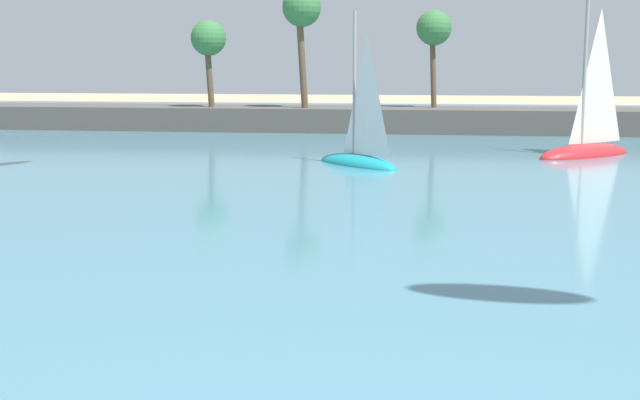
{
  "coord_description": "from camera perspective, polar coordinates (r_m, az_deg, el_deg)",
  "views": [
    {
      "loc": [
        4.17,
        0.51,
        5.28
      ],
      "look_at": [
        1.87,
        16.86,
        2.53
      ],
      "focal_mm": 47.28,
      "sensor_mm": 36.0,
      "label": 1
    }
  ],
  "objects": [
    {
      "name": "sea",
      "position": [
        56.4,
        3.73,
        4.1
      ],
      "size": [
        220.0,
        93.62,
        0.06
      ],
      "primitive_type": "cube",
      "color": "teal",
      "rests_on": "ground"
    },
    {
      "name": "palm_headland",
      "position": [
        63.0,
        5.39,
        6.26
      ],
      "size": [
        114.32,
        6.09,
        12.85
      ],
      "color": "#514C47",
      "rests_on": "ground"
    },
    {
      "name": "sailboat_toward_headland",
      "position": [
        42.27,
        2.67,
        3.36
      ],
      "size": [
        5.18,
        5.18,
        8.18
      ],
      "color": "teal",
      "rests_on": "sea"
    },
    {
      "name": "sailboat_far_left",
      "position": [
        48.74,
        17.63,
        3.93
      ],
      "size": [
        6.51,
        6.15,
        10.0
      ],
      "color": "red",
      "rests_on": "sea"
    }
  ]
}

